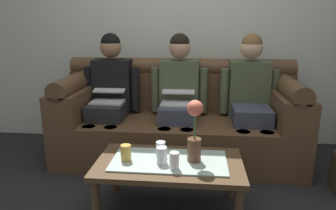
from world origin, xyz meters
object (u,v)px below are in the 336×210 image
object	(u,v)px
cup_near_left	(162,155)
cup_near_right	(174,160)
cup_far_left	(161,149)
cup_far_center	(126,153)
couch	(178,121)
person_right	(250,94)
person_left	(110,91)
coffee_table	(169,167)
flower_vase	(195,131)
person_middle	(179,93)

from	to	relation	value
cup_near_left	cup_near_right	bearing A→B (deg)	-37.24
cup_far_left	cup_far_center	bearing A→B (deg)	-156.99
couch	person_right	xyz separation A→B (m)	(0.68, -0.00, 0.29)
person_left	coffee_table	xyz separation A→B (m)	(0.68, -0.97, -0.31)
coffee_table	flower_vase	distance (m)	0.32
cup_near_right	cup_far_left	xyz separation A→B (m)	(-0.11, 0.19, -0.00)
cup_near_right	cup_far_center	xyz separation A→B (m)	(-0.34, 0.09, 0.00)
couch	cup_far_left	size ratio (longest dim) A/B	21.68
cup_near_right	cup_far_left	size ratio (longest dim) A/B	1.05
person_left	cup_far_left	distance (m)	1.12
couch	coffee_table	world-z (taller)	couch
coffee_table	cup_near_left	xyz separation A→B (m)	(-0.04, -0.05, 0.11)
person_right	coffee_table	bearing A→B (deg)	-125.00
person_middle	cup_far_left	bearing A→B (deg)	-94.16
couch	person_middle	world-z (taller)	person_middle
cup_near_left	cup_far_center	xyz separation A→B (m)	(-0.25, 0.02, -0.00)
person_left	person_right	size ratio (longest dim) A/B	1.00
cup_near_left	cup_near_right	size ratio (longest dim) A/B	1.02
cup_near_left	cup_far_center	bearing A→B (deg)	175.27
couch	person_right	size ratio (longest dim) A/B	1.88
person_middle	cup_far_center	size ratio (longest dim) A/B	10.88
cup_near_left	cup_far_center	distance (m)	0.25
couch	flower_vase	distance (m)	1.02
flower_vase	cup_near_left	distance (m)	0.28
flower_vase	cup_far_left	bearing A→B (deg)	166.47
cup_near_right	person_left	bearing A→B (deg)	123.57
flower_vase	cup_far_center	world-z (taller)	flower_vase
coffee_table	person_right	bearing A→B (deg)	55.00
person_right	cup_near_right	distance (m)	1.28
cup_near_left	cup_far_left	size ratio (longest dim) A/B	1.08
flower_vase	cup_near_right	size ratio (longest dim) A/B	3.84
person_right	cup_far_center	size ratio (longest dim) A/B	10.88
person_middle	person_right	world-z (taller)	same
coffee_table	cup_near_right	size ratio (longest dim) A/B	9.07
person_left	cup_near_left	xyz separation A→B (m)	(0.64, -1.03, -0.20)
couch	cup_near_right	bearing A→B (deg)	-87.64
couch	cup_far_center	xyz separation A→B (m)	(-0.29, -1.01, 0.09)
cup_near_left	cup_near_right	world-z (taller)	cup_near_left
person_right	cup_far_center	world-z (taller)	person_right
person_right	cup_near_left	world-z (taller)	person_right
cup_near_left	cup_far_center	size ratio (longest dim) A/B	1.02
flower_vase	cup_far_center	size ratio (longest dim) A/B	3.83
person_left	cup_near_left	size ratio (longest dim) A/B	10.68
cup_near_left	cup_far_center	world-z (taller)	cup_near_left
person_left	cup_far_center	bearing A→B (deg)	-68.98
person_left	person_right	distance (m)	1.36
couch	cup_far_center	distance (m)	1.06
couch	cup_far_left	bearing A→B (deg)	-94.14
person_right	cup_near_right	size ratio (longest dim) A/B	10.94
person_left	person_right	world-z (taller)	same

